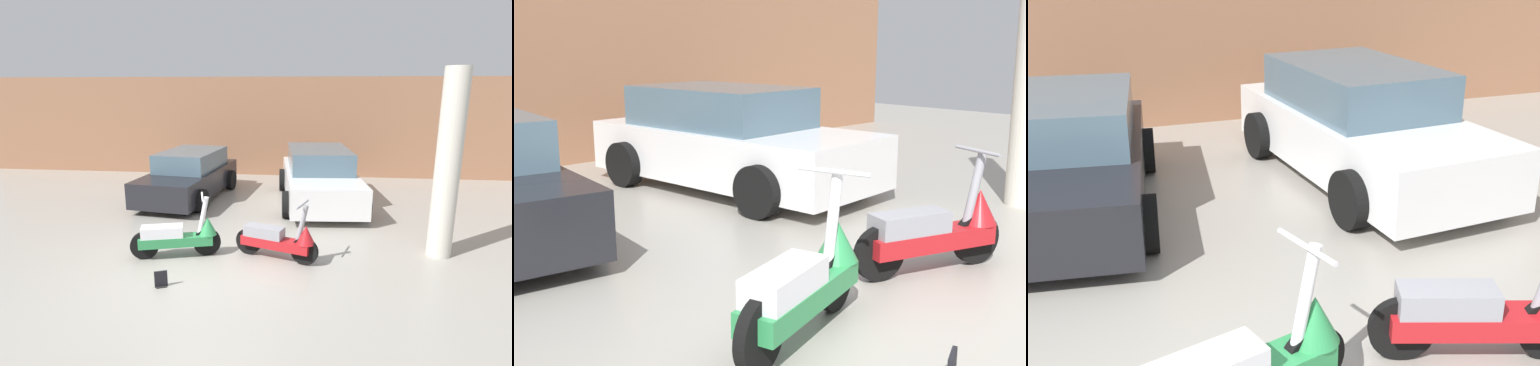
% 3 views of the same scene
% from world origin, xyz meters
% --- Properties ---
extents(wall_back, '(19.60, 0.12, 3.37)m').
position_xyz_m(wall_back, '(0.00, 7.70, 1.69)').
color(wall_back, '#9E6B4C').
rests_on(wall_back, ground_plane).
extents(scooter_front_right, '(1.52, 0.78, 1.10)m').
position_xyz_m(scooter_front_right, '(1.29, 0.55, 0.39)').
color(scooter_front_right, black).
rests_on(scooter_front_right, ground_plane).
extents(car_rear_left, '(2.25, 4.03, 1.31)m').
position_xyz_m(car_rear_left, '(-1.43, 4.47, 0.63)').
color(car_rear_left, black).
rests_on(car_rear_left, ground_plane).
extents(car_rear_center, '(2.30, 4.34, 1.43)m').
position_xyz_m(car_rear_center, '(2.14, 4.41, 0.68)').
color(car_rear_center, white).
rests_on(car_rear_center, ground_plane).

